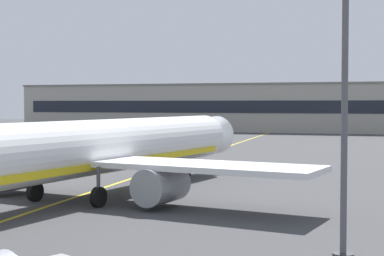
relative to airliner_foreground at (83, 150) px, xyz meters
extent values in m
cube|color=yellow|center=(-1.71, 15.55, -3.37)|extent=(6.63, 179.90, 0.01)
cylinder|color=white|center=(0.03, 0.14, 0.13)|extent=(10.40, 36.08, 3.80)
cone|color=white|center=(3.60, 19.11, 0.13)|extent=(4.03, 3.22, 3.61)
cube|color=gold|center=(0.03, 0.14, -0.91)|extent=(9.80, 33.24, 0.44)
cube|color=black|center=(3.25, 17.24, 0.80)|extent=(3.00, 1.61, 0.60)
cube|color=white|center=(0.14, 0.73, -0.72)|extent=(32.34, 10.65, 0.36)
cylinder|color=gray|center=(-6.14, 0.90, -1.94)|extent=(2.93, 3.96, 2.30)
cylinder|color=black|center=(-5.80, 2.72, -1.94)|extent=(1.95, 0.54, 1.95)
cylinder|color=gray|center=(6.05, -1.40, -1.94)|extent=(2.93, 3.96, 2.30)
cylinder|color=black|center=(6.39, 0.42, -1.94)|extent=(1.95, 0.54, 1.95)
cylinder|color=#4C4C51|center=(2.71, 14.39, -1.89)|extent=(0.24, 0.24, 1.60)
cylinder|color=black|center=(2.71, 14.39, -2.92)|extent=(0.56, 0.96, 0.90)
cylinder|color=#4C4C51|center=(-2.90, -1.34, -1.59)|extent=(0.24, 0.24, 1.60)
cylinder|color=black|center=(-2.90, -1.34, -2.72)|extent=(0.63, 1.35, 1.30)
cylinder|color=#4C4C51|center=(2.21, -2.30, -1.59)|extent=(0.24, 0.24, 1.60)
cylinder|color=black|center=(2.21, -2.30, -2.72)|extent=(0.63, 1.35, 1.30)
cylinder|color=#515156|center=(17.57, -10.22, 2.77)|extent=(0.28, 0.28, 12.28)
cylinder|color=#333338|center=(17.57, -10.22, -3.32)|extent=(0.90, 0.90, 0.10)
cone|color=orange|center=(1.38, 15.34, -3.09)|extent=(0.36, 0.36, 0.55)
cylinder|color=white|center=(1.38, 15.34, -3.07)|extent=(0.23, 0.23, 0.07)
cube|color=orange|center=(1.38, 15.34, -3.35)|extent=(0.44, 0.44, 0.03)
cube|color=#9E998E|center=(0.29, 103.56, 2.01)|extent=(134.17, 12.00, 10.76)
cube|color=black|center=(0.29, 97.51, 2.41)|extent=(128.81, 0.12, 2.80)
cube|color=slate|center=(0.29, 103.56, 7.59)|extent=(134.57, 12.40, 0.40)
camera|label=1|loc=(19.02, -36.89, 3.14)|focal=57.18mm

